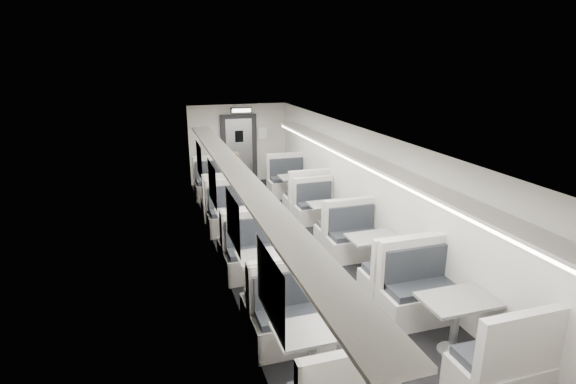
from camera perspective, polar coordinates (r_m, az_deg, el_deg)
room at (r=8.31m, az=1.86°, el=-1.24°), size 3.24×12.24×2.64m
booth_left_a at (r=11.73m, az=-8.71°, el=-0.12°), size 1.08×2.19×1.17m
booth_left_b at (r=9.29m, az=-6.17°, el=-4.61°), size 1.09×2.21×1.18m
booth_left_c at (r=7.33m, az=-2.70°, el=-10.67°), size 1.09×2.22×1.19m
booth_left_d at (r=5.65m, az=3.05°, el=-20.12°), size 1.07×2.17×1.16m
booth_right_a at (r=11.87m, az=1.11°, el=0.29°), size 1.08×2.20×1.18m
booth_right_b at (r=9.98m, az=4.99°, el=-3.28°), size 0.98×1.98×1.06m
booth_right_c at (r=8.21m, az=10.61°, el=-7.92°), size 1.05×2.13×1.14m
booth_right_d at (r=6.51m, az=20.42°, el=-15.56°), size 1.13×2.30×1.23m
passenger at (r=10.89m, az=-6.72°, el=0.93°), size 0.70×0.60×1.62m
window_a at (r=11.18m, az=-11.19°, el=3.99°), size 0.02×1.18×0.84m
window_b at (r=9.06m, az=-9.59°, el=1.06°), size 0.02×1.18×0.84m
window_c at (r=6.99m, az=-7.02°, el=-3.64°), size 0.02×1.18×0.84m
window_d at (r=5.03m, az=-2.28°, el=-12.11°), size 0.02×1.18×0.84m
luggage_rack_left at (r=7.52m, az=-6.33°, el=2.39°), size 0.46×10.40×0.09m
luggage_rack_right at (r=8.34m, az=10.71°, el=3.64°), size 0.46×10.40×0.09m
vestibule_door at (r=13.91m, az=-6.22°, el=5.42°), size 1.10×0.13×2.10m
exit_sign at (r=13.25m, az=-5.97°, el=10.29°), size 0.62×0.12×0.16m
wall_notice at (r=13.98m, az=-3.23°, el=7.46°), size 0.32×0.02×0.40m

